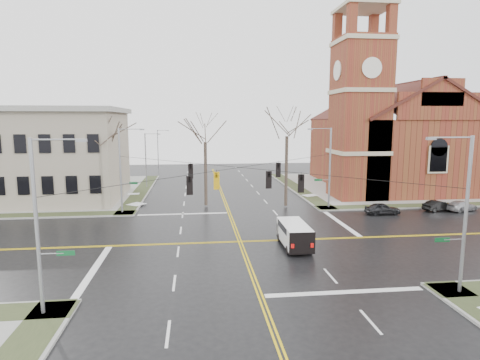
{
  "coord_description": "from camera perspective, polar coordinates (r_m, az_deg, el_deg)",
  "views": [
    {
      "loc": [
        -3.59,
        -31.91,
        9.98
      ],
      "look_at": [
        0.68,
        6.0,
        4.27
      ],
      "focal_mm": 30.0,
      "sensor_mm": 36.0,
      "label": 1
    }
  ],
  "objects": [
    {
      "name": "signal_pole_sw",
      "position": [
        22.4,
        -26.55,
        -5.39
      ],
      "size": [
        2.75,
        0.22,
        9.0
      ],
      "color": "gray",
      "rests_on": "ground"
    },
    {
      "name": "signal_pole_ne",
      "position": [
        46.17,
        12.46,
        2.06
      ],
      "size": [
        2.75,
        0.22,
        9.0
      ],
      "color": "gray",
      "rests_on": "ground"
    },
    {
      "name": "civic_building_a",
      "position": [
        55.26,
        -25.91,
        3.01
      ],
      "size": [
        18.0,
        14.0,
        11.0
      ],
      "primitive_type": "cube",
      "color": "gray",
      "rests_on": "ground"
    },
    {
      "name": "traffic_signals",
      "position": [
        31.77,
        0.12,
        0.32
      ],
      "size": [
        8.21,
        8.26,
        1.3
      ],
      "color": "black",
      "rests_on": "ground"
    },
    {
      "name": "streetlight_north_a",
      "position": [
        60.57,
        -13.12,
        3.07
      ],
      "size": [
        2.3,
        0.2,
        8.0
      ],
      "color": "gray",
      "rests_on": "ground"
    },
    {
      "name": "tree_ne",
      "position": [
        45.95,
        6.69,
        6.87
      ],
      "size": [
        4.0,
        4.0,
        12.04
      ],
      "color": "#3A2E25",
      "rests_on": "ground"
    },
    {
      "name": "cargo_van",
      "position": [
        32.35,
        7.65,
        -7.45
      ],
      "size": [
        2.01,
        5.05,
        1.91
      ],
      "rotation": [
        0.0,
        0.0,
        -0.01
      ],
      "color": "white",
      "rests_on": "ground"
    },
    {
      "name": "parked_car_a",
      "position": [
        45.46,
        19.61,
        -3.87
      ],
      "size": [
        3.69,
        1.55,
        1.25
      ],
      "primitive_type": "imported",
      "rotation": [
        0.0,
        0.0,
        1.55
      ],
      "color": "black",
      "rests_on": "ground"
    },
    {
      "name": "tree_nw_far",
      "position": [
        47.28,
        -18.94,
        5.04
      ],
      "size": [
        4.0,
        4.0,
        10.33
      ],
      "color": "#3A2E25",
      "rests_on": "ground"
    },
    {
      "name": "parked_car_c",
      "position": [
        50.85,
        28.97,
        -3.24
      ],
      "size": [
        4.18,
        2.69,
        1.13
      ],
      "primitive_type": "imported",
      "rotation": [
        0.0,
        0.0,
        1.88
      ],
      "color": "#9A999C",
      "rests_on": "ground"
    },
    {
      "name": "road_markings",
      "position": [
        33.62,
        -0.01,
        -8.74
      ],
      "size": [
        100.0,
        100.0,
        0.01
      ],
      "color": "gold",
      "rests_on": "ground"
    },
    {
      "name": "signal_pole_nw",
      "position": [
        44.38,
        -16.43,
        1.66
      ],
      "size": [
        2.75,
        0.22,
        9.0
      ],
      "color": "gray",
      "rests_on": "ground"
    },
    {
      "name": "signal_pole_se",
      "position": [
        25.77,
        29.17,
        -3.84
      ],
      "size": [
        2.75,
        0.22,
        9.0
      ],
      "color": "gray",
      "rests_on": "ground"
    },
    {
      "name": "span_wires",
      "position": [
        32.33,
        -0.01,
        1.8
      ],
      "size": [
        23.02,
        23.02,
        0.03
      ],
      "color": "black",
      "rests_on": "ground"
    },
    {
      "name": "ground",
      "position": [
        33.63,
        -0.01,
        -8.75
      ],
      "size": [
        120.0,
        120.0,
        0.0
      ],
      "primitive_type": "plane",
      "color": "black",
      "rests_on": "ground"
    },
    {
      "name": "tree_nw_near",
      "position": [
        46.01,
        -4.97,
        6.01
      ],
      "size": [
        4.0,
        4.0,
        11.03
      ],
      "color": "#3A2E25",
      "rests_on": "ground"
    },
    {
      "name": "church",
      "position": [
        63.41,
        20.27,
        6.6
      ],
      "size": [
        24.28,
        27.48,
        27.5
      ],
      "color": "maroon",
      "rests_on": "ground"
    },
    {
      "name": "streetlight_north_b",
      "position": [
        80.41,
        -11.5,
        4.42
      ],
      "size": [
        2.3,
        0.2,
        8.0
      ],
      "color": "gray",
      "rests_on": "ground"
    },
    {
      "name": "parked_car_b",
      "position": [
        49.64,
        26.39,
        -3.29
      ],
      "size": [
        3.74,
        1.99,
        1.17
      ],
      "primitive_type": "imported",
      "rotation": [
        0.0,
        0.0,
        1.79
      ],
      "color": "black",
      "rests_on": "ground"
    },
    {
      "name": "sidewalks",
      "position": [
        33.6,
        -0.01,
        -8.63
      ],
      "size": [
        80.0,
        80.0,
        0.17
      ],
      "color": "gray",
      "rests_on": "ground"
    }
  ]
}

